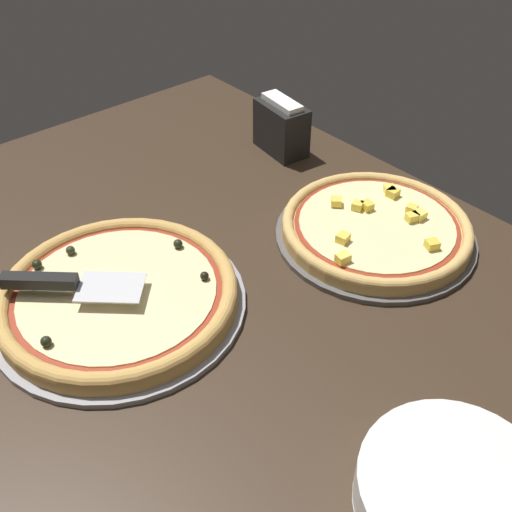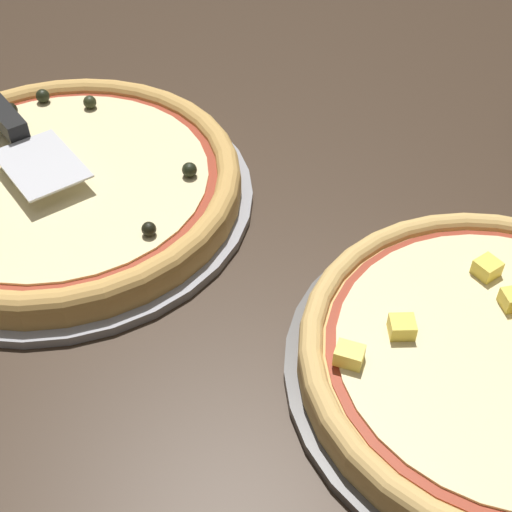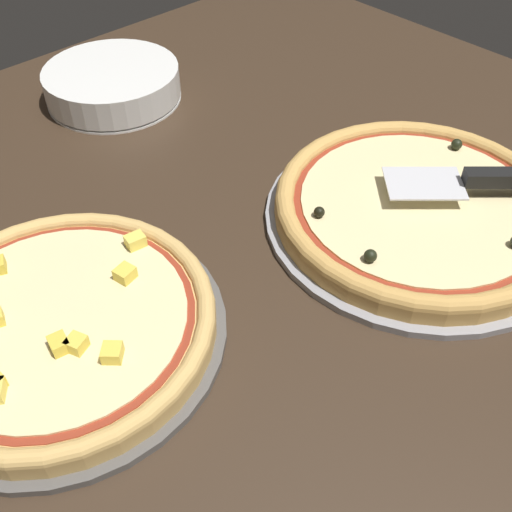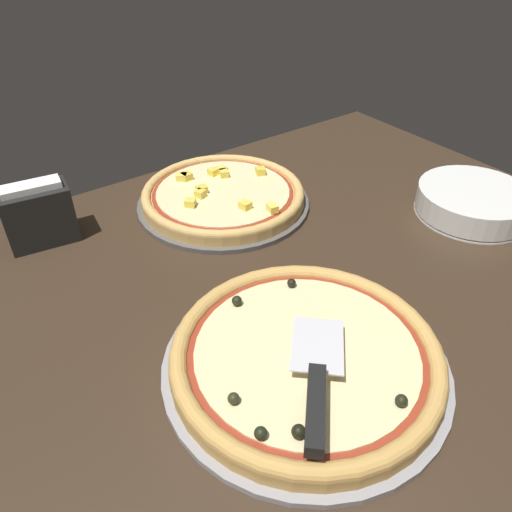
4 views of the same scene
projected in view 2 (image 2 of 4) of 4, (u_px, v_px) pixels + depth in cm
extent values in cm
cube|color=#38281C|center=(114.00, 267.00, 72.51)|extent=(142.85, 119.97, 3.60)
cylinder|color=#939399|center=(65.00, 198.00, 76.85)|extent=(40.65, 40.65, 1.00)
cylinder|color=tan|center=(62.00, 186.00, 75.78)|extent=(38.21, 38.21, 2.07)
torus|color=tan|center=(60.00, 179.00, 75.05)|extent=(38.21, 38.21, 2.53)
cylinder|color=maroon|center=(60.00, 178.00, 75.00)|extent=(33.21, 33.21, 0.15)
cylinder|color=beige|center=(60.00, 177.00, 74.91)|extent=(31.33, 31.33, 0.40)
sphere|color=black|center=(189.00, 170.00, 74.21)|extent=(1.59, 1.59, 1.59)
sphere|color=black|center=(10.00, 110.00, 82.11)|extent=(1.75, 1.75, 1.75)
sphere|color=#282D19|center=(90.00, 102.00, 83.54)|extent=(1.53, 1.53, 1.53)
sphere|color=black|center=(148.00, 231.00, 67.59)|extent=(1.42, 1.42, 1.42)
sphere|color=black|center=(43.00, 96.00, 84.42)|extent=(1.62, 1.62, 1.62)
cylinder|color=#565451|center=(500.00, 373.00, 60.28)|extent=(36.66, 36.66, 1.00)
cylinder|color=#DBAD60|center=(504.00, 362.00, 59.21)|extent=(34.46, 34.46, 2.03)
torus|color=#DBAD60|center=(507.00, 354.00, 58.50)|extent=(34.46, 34.46, 2.05)
cylinder|color=maroon|center=(507.00, 354.00, 58.45)|extent=(29.96, 29.96, 0.15)
cylinder|color=beige|center=(508.00, 353.00, 58.36)|extent=(28.26, 28.26, 0.40)
cube|color=#F4D64C|center=(402.00, 327.00, 59.08)|extent=(2.34, 2.47, 1.51)
cube|color=#F9E05B|center=(349.00, 355.00, 56.99)|extent=(2.13, 2.54, 1.51)
cube|color=#F4D64C|center=(487.00, 268.00, 64.01)|extent=(2.86, 2.86, 1.51)
cube|color=silver|center=(41.00, 164.00, 73.14)|extent=(11.99, 12.13, 0.24)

